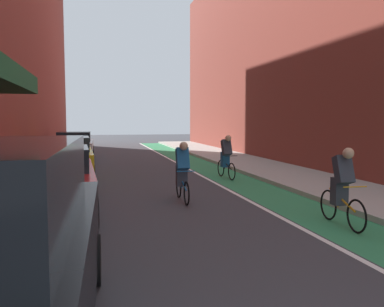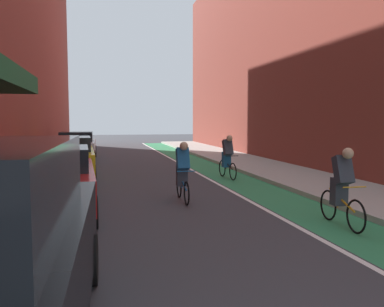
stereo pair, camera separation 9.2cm
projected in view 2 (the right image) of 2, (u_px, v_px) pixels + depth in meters
name	position (u px, v px, depth m)	size (l,w,h in m)	color
ground_plane	(146.00, 177.00, 15.33)	(85.93, 85.93, 0.00)	#38383D
bike_lane_paint	(210.00, 168.00, 17.96)	(1.60, 39.06, 0.00)	#2D8451
lane_divider_stripe	(190.00, 169.00, 17.76)	(0.12, 39.06, 0.00)	white
sidewalk_right	(258.00, 165.00, 18.46)	(2.97, 39.06, 0.14)	#A8A59E
building_facade_right	(294.00, 38.00, 20.49)	(2.40, 35.06, 12.52)	brown
parked_sedan_red	(50.00, 179.00, 9.34)	(2.14, 4.68, 1.53)	red
parked_sedan_yellow_cab	(68.00, 157.00, 14.89)	(2.02, 4.82, 1.53)	yellow
parked_sedan_white	(77.00, 146.00, 21.18)	(1.92, 4.77, 1.53)	silver
cyclist_mid	(342.00, 187.00, 8.15)	(0.48, 1.70, 1.61)	black
cyclist_trailing	(182.00, 170.00, 10.66)	(0.48, 1.66, 1.59)	black
cyclist_far	(227.00, 155.00, 14.85)	(0.48, 1.68, 1.59)	black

